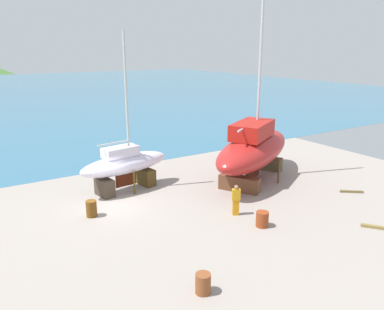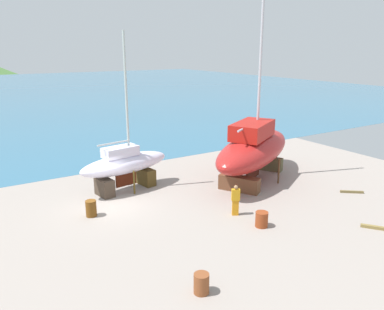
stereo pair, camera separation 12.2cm
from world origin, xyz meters
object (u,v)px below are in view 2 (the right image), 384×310
worker (236,200)px  sailboat_large_starboard (125,164)px  barrel_ochre (91,208)px  sailboat_small_center (254,149)px  barrel_rust_mid (201,283)px  barrel_tipped_center (262,219)px

worker → sailboat_large_starboard: bearing=57.1°
worker → barrel_ochre: 7.70m
sailboat_small_center → worker: bearing=-169.1°
sailboat_small_center → barrel_rust_mid: size_ratio=20.28×
barrel_rust_mid → sailboat_small_center: bearing=41.1°
sailboat_large_starboard → barrel_rust_mid: 11.58m
sailboat_large_starboard → barrel_rust_mid: size_ratio=12.48×
sailboat_small_center → barrel_rust_mid: sailboat_small_center is taller
worker → barrel_rust_mid: worker is taller
barrel_tipped_center → barrel_ochre: 8.95m
worker → barrel_tipped_center: 1.88m
barrel_ochre → worker: bearing=-31.0°
barrel_tipped_center → barrel_ochre: (-6.84, 5.76, 0.05)m
sailboat_large_starboard → barrel_ochre: (-3.10, -2.69, -1.24)m
worker → barrel_tipped_center: worker is taller
barrel_ochre → barrel_rust_mid: barrel_ochre is taller
barrel_ochre → barrel_rust_mid: size_ratio=1.13×
sailboat_small_center → worker: 6.21m
sailboat_large_starboard → barrel_rust_mid: (-1.80, -11.37, -1.29)m
barrel_tipped_center → barrel_ochre: bearing=139.9°
worker → barrel_tipped_center: bearing=-142.5°
barrel_ochre → sailboat_small_center: bearing=-0.1°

